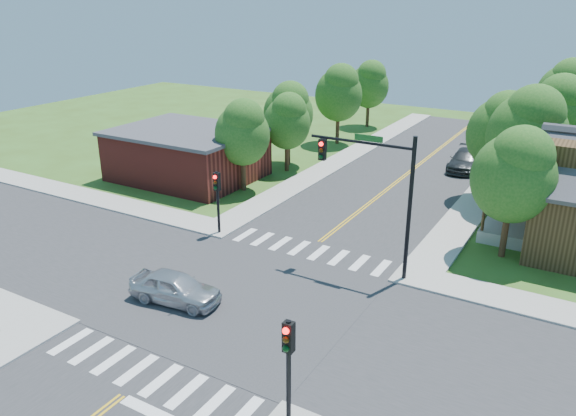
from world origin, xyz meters
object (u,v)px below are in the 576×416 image
Objects in this scene: signal_mast_ne at (377,181)px; signal_pole_se at (288,353)px; car_silver at (175,288)px; signal_pole_nw at (217,191)px; car_dgrey at (465,160)px.

signal_pole_se is (1.69, -11.21, -2.19)m from signal_mast_ne.
car_silver is (-8.22, 3.98, -1.94)m from signal_pole_se.
signal_mast_ne is 1.62× the size of car_silver.
car_dgrey is at bearing 65.77° from signal_pole_nw.
car_dgrey is (6.12, 27.44, 0.04)m from car_silver.
signal_pole_se is 31.55m from car_dgrey.
car_dgrey is at bearing 91.17° from signal_mast_ne.
signal_pole_se is 15.84m from signal_pole_nw.
car_silver is (-6.54, -7.23, -4.12)m from signal_mast_ne.
car_silver is 28.12m from car_dgrey.
signal_pole_se is at bearing -45.00° from signal_pole_nw.
signal_pole_se and signal_pole_nw have the same top height.
signal_pole_nw is 0.71× the size of car_dgrey.
signal_mast_ne is at bearing -92.49° from car_dgrey.
signal_pole_nw is at bearing 15.56° from car_silver.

